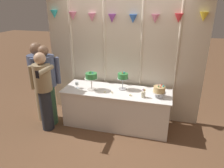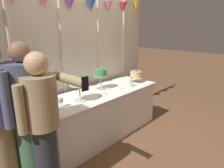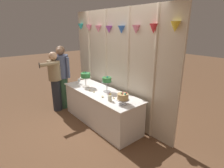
% 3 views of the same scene
% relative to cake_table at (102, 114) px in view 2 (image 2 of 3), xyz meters
% --- Properties ---
extents(ground_plane, '(24.00, 24.00, 0.00)m').
position_rel_cake_table_xyz_m(ground_plane, '(0.00, -0.10, -0.38)').
color(ground_plane, brown).
extents(draped_curtain, '(3.19, 0.16, 2.49)m').
position_rel_cake_table_xyz_m(draped_curtain, '(-0.00, 0.46, 0.93)').
color(draped_curtain, beige).
rests_on(draped_curtain, ground_plane).
extents(cake_table, '(2.09, 0.72, 0.75)m').
position_rel_cake_table_xyz_m(cake_table, '(0.00, 0.00, 0.00)').
color(cake_table, white).
rests_on(cake_table, ground_plane).
extents(cake_display_leftmost, '(0.26, 0.26, 0.37)m').
position_rel_cake_table_xyz_m(cake_display_leftmost, '(-0.48, -0.07, 0.64)').
color(cake_display_leftmost, silver).
rests_on(cake_display_leftmost, cake_table).
extents(cake_display_center, '(0.22, 0.22, 0.36)m').
position_rel_cake_table_xyz_m(cake_display_center, '(0.10, 0.10, 0.63)').
color(cake_display_center, '#B2B2B7').
rests_on(cake_display_center, cake_table).
extents(cake_display_rightmost, '(0.24, 0.24, 0.25)m').
position_rel_cake_table_xyz_m(cake_display_rightmost, '(0.80, -0.08, 0.51)').
color(cake_display_rightmost, silver).
rests_on(cake_display_rightmost, cake_table).
extents(wine_glass, '(0.07, 0.07, 0.13)m').
position_rel_cake_table_xyz_m(wine_glass, '(-0.79, -0.07, 0.47)').
color(wine_glass, silver).
rests_on(wine_glass, cake_table).
extents(flower_vase, '(0.08, 0.08, 0.17)m').
position_rel_cake_table_xyz_m(flower_vase, '(0.54, -0.17, 0.45)').
color(flower_vase, beige).
rests_on(flower_vase, cake_table).
extents(tealight_far_left, '(0.05, 0.05, 0.04)m').
position_rel_cake_table_xyz_m(tealight_far_left, '(-0.18, -0.16, 0.39)').
color(tealight_far_left, beige).
rests_on(tealight_far_left, cake_table).
extents(tealight_near_left, '(0.04, 0.04, 0.03)m').
position_rel_cake_table_xyz_m(tealight_near_left, '(-0.05, -0.14, 0.39)').
color(tealight_near_left, beige).
rests_on(tealight_near_left, cake_table).
extents(tealight_near_right, '(0.05, 0.05, 0.04)m').
position_rel_cake_table_xyz_m(tealight_near_right, '(0.30, -0.16, 0.39)').
color(tealight_near_right, beige).
rests_on(tealight_near_right, cake_table).
extents(tealight_far_right, '(0.04, 0.04, 0.04)m').
position_rel_cake_table_xyz_m(tealight_far_right, '(0.50, -0.04, 0.39)').
color(tealight_far_right, beige).
rests_on(tealight_far_right, cake_table).
extents(guest_man_dark_suit, '(0.49, 0.48, 1.62)m').
position_rel_cake_table_xyz_m(guest_man_dark_suit, '(-1.31, -0.29, 0.50)').
color(guest_man_dark_suit, '#3D6B4C').
rests_on(guest_man_dark_suit, ground_plane).
extents(guest_girl_blue_dress, '(0.48, 0.60, 1.54)m').
position_rel_cake_table_xyz_m(guest_girl_blue_dress, '(-1.26, -0.50, 0.47)').
color(guest_girl_blue_dress, '#282D38').
rests_on(guest_girl_blue_dress, ground_plane).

